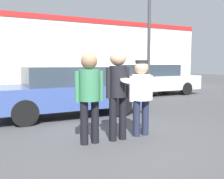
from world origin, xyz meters
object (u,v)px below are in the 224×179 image
(parked_car_near, at_px, (67,91))
(street_lamp, at_px, (155,20))
(person_middle_with_frisbee, at_px, (118,86))
(person_right, at_px, (141,91))
(person_left, at_px, (89,89))
(parked_car_far, at_px, (151,80))

(parked_car_near, distance_m, street_lamp, 4.56)
(person_middle_with_frisbee, bearing_deg, parked_car_near, 93.91)
(person_middle_with_frisbee, relative_size, parked_car_near, 0.42)
(person_middle_with_frisbee, height_order, person_right, person_middle_with_frisbee)
(person_middle_with_frisbee, relative_size, street_lamp, 0.35)
(person_left, bearing_deg, parked_car_far, 46.33)
(parked_car_near, xyz_separation_m, parked_car_far, (5.18, 3.02, 0.02))
(person_left, distance_m, street_lamp, 5.91)
(person_left, distance_m, parked_car_far, 8.08)
(parked_car_far, relative_size, street_lamp, 0.93)
(person_left, xyz_separation_m, person_middle_with_frisbee, (0.59, -0.03, 0.04))
(person_right, bearing_deg, parked_car_far, 52.86)
(person_right, distance_m, parked_car_far, 7.29)
(person_right, relative_size, parked_car_near, 0.37)
(person_left, height_order, parked_car_near, person_left)
(person_middle_with_frisbee, relative_size, parked_car_far, 0.38)
(parked_car_near, relative_size, street_lamp, 0.84)
(person_left, relative_size, parked_car_far, 0.36)
(street_lamp, bearing_deg, person_left, -138.70)
(parked_car_far, bearing_deg, street_lamp, -123.08)
(parked_car_far, distance_m, street_lamp, 3.59)
(person_left, relative_size, street_lamp, 0.34)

